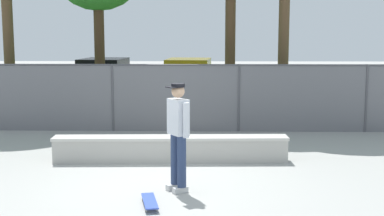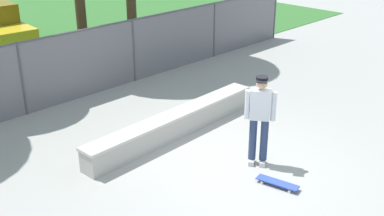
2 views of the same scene
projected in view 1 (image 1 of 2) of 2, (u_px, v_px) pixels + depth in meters
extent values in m
plane|color=#9E9E99|center=(160.00, 186.00, 9.36)|extent=(80.00, 80.00, 0.00)
cube|color=#336B2D|center=(188.00, 90.00, 24.77)|extent=(29.10, 20.00, 0.02)
cube|color=#A8A59E|center=(171.00, 150.00, 11.14)|extent=(4.85, 0.63, 0.47)
cube|color=beige|center=(171.00, 138.00, 11.10)|extent=(4.89, 0.67, 0.06)
cube|color=beige|center=(180.00, 190.00, 8.97)|extent=(0.28, 0.24, 0.10)
cube|color=beige|center=(174.00, 187.00, 9.16)|extent=(0.28, 0.24, 0.10)
cylinder|color=navy|center=(182.00, 161.00, 8.92)|extent=(0.15, 0.15, 0.88)
cylinder|color=navy|center=(175.00, 159.00, 9.10)|extent=(0.15, 0.15, 0.88)
cube|color=silver|center=(178.00, 117.00, 8.91)|extent=(0.39, 0.44, 0.60)
cylinder|color=silver|center=(186.00, 120.00, 8.70)|extent=(0.10, 0.10, 0.58)
cylinder|color=silver|center=(171.00, 116.00, 9.12)|extent=(0.10, 0.10, 0.58)
sphere|color=tan|center=(178.00, 91.00, 8.85)|extent=(0.22, 0.22, 0.22)
cylinder|color=black|center=(178.00, 85.00, 8.83)|extent=(0.23, 0.23, 0.06)
cube|color=black|center=(171.00, 87.00, 8.77)|extent=(0.21, 0.23, 0.02)
cube|color=#334CB2|center=(150.00, 201.00, 8.31)|extent=(0.35, 0.82, 0.02)
cube|color=#B2B2B7|center=(148.00, 197.00, 8.58)|extent=(0.15, 0.09, 0.02)
cube|color=#B2B2B7|center=(151.00, 208.00, 8.05)|extent=(0.15, 0.09, 0.02)
cylinder|color=silver|center=(153.00, 198.00, 8.60)|extent=(0.04, 0.06, 0.05)
cylinder|color=silver|center=(143.00, 199.00, 8.57)|extent=(0.04, 0.06, 0.05)
cylinder|color=silver|center=(157.00, 209.00, 8.07)|extent=(0.04, 0.06, 0.05)
cylinder|color=silver|center=(146.00, 210.00, 8.04)|extent=(0.04, 0.06, 0.05)
cylinder|color=#4C4C51|center=(113.00, 98.00, 14.48)|extent=(0.07, 0.07, 1.83)
cylinder|color=#4C4C51|center=(239.00, 98.00, 14.41)|extent=(0.07, 0.07, 1.83)
cylinder|color=#4C4C51|center=(366.00, 98.00, 14.33)|extent=(0.07, 0.07, 1.83)
cylinder|color=#4C4C51|center=(175.00, 65.00, 14.32)|extent=(17.10, 0.05, 0.05)
cube|color=slate|center=(176.00, 98.00, 14.45)|extent=(17.10, 0.01, 1.83)
cylinder|color=brown|center=(9.00, 42.00, 16.30)|extent=(0.32, 0.32, 4.75)
cylinder|color=#47301E|center=(100.00, 59.00, 16.74)|extent=(0.32, 0.32, 3.71)
cylinder|color=#513823|center=(230.00, 33.00, 16.52)|extent=(0.32, 0.32, 5.31)
cylinder|color=brown|center=(284.00, 34.00, 15.96)|extent=(0.32, 0.32, 5.25)
cube|color=black|center=(103.00, 84.00, 20.71)|extent=(2.14, 4.33, 0.70)
cube|color=black|center=(104.00, 67.00, 20.77)|extent=(1.77, 2.22, 0.64)
cylinder|color=black|center=(118.00, 98.00, 19.39)|extent=(0.27, 0.66, 0.64)
cylinder|color=black|center=(70.00, 97.00, 19.57)|extent=(0.27, 0.66, 0.64)
cylinder|color=black|center=(133.00, 90.00, 21.95)|extent=(0.27, 0.66, 0.64)
cylinder|color=black|center=(90.00, 89.00, 22.14)|extent=(0.27, 0.66, 0.64)
cube|color=gold|center=(188.00, 85.00, 20.48)|extent=(2.14, 4.33, 0.70)
cube|color=#776413|center=(189.00, 67.00, 20.53)|extent=(1.77, 2.22, 0.64)
cylinder|color=black|center=(209.00, 98.00, 19.15)|extent=(0.27, 0.66, 0.64)
cylinder|color=black|center=(160.00, 98.00, 19.34)|extent=(0.27, 0.66, 0.64)
cylinder|color=black|center=(214.00, 90.00, 21.72)|extent=(0.27, 0.66, 0.64)
cylinder|color=black|center=(170.00, 90.00, 21.90)|extent=(0.27, 0.66, 0.64)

